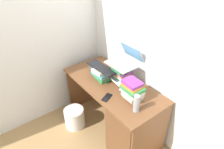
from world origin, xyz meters
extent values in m
plane|color=#9E7A4C|center=(0.00, 0.00, 0.00)|extent=(6.00, 6.00, 0.00)
cube|color=white|center=(0.00, 0.35, 1.30)|extent=(6.00, 0.05, 2.60)
cube|color=silver|center=(0.27, 0.32, 1.27)|extent=(0.90, 0.01, 0.80)
cube|color=silver|center=(-0.81, 0.00, 1.30)|extent=(0.05, 6.00, 2.60)
cube|color=brown|center=(0.00, 0.00, 0.71)|extent=(1.35, 0.62, 0.03)
cube|color=brown|center=(-0.66, 0.00, 0.35)|extent=(0.02, 0.57, 0.69)
cube|color=brown|center=(0.66, 0.00, 0.35)|extent=(0.02, 0.57, 0.69)
cube|color=brown|center=(0.45, -0.03, 0.35)|extent=(0.40, 0.53, 0.66)
cube|color=#8C338C|center=(0.04, 0.11, 0.73)|extent=(0.17, 0.12, 0.02)
cube|color=white|center=(0.02, 0.10, 0.76)|extent=(0.24, 0.18, 0.03)
cube|color=teal|center=(0.02, 0.11, 0.79)|extent=(0.22, 0.16, 0.03)
cube|color=beige|center=(0.02, 0.10, 0.82)|extent=(0.21, 0.16, 0.03)
cube|color=yellow|center=(0.03, 0.10, 0.85)|extent=(0.17, 0.14, 0.02)
cube|color=#8C338C|center=(0.03, 0.11, 0.87)|extent=(0.24, 0.20, 0.03)
cube|color=#338C4C|center=(0.04, 0.11, 0.90)|extent=(0.19, 0.20, 0.03)
cube|color=#2672B2|center=(0.03, 0.10, 0.94)|extent=(0.18, 0.15, 0.03)
cube|color=#338C4C|center=(-0.16, -0.03, 0.74)|extent=(0.20, 0.17, 0.04)
cube|color=gray|center=(-0.16, -0.03, 0.78)|extent=(0.20, 0.13, 0.03)
cube|color=teal|center=(-0.15, -0.04, 0.81)|extent=(0.22, 0.20, 0.04)
cube|color=beige|center=(-0.16, -0.05, 0.85)|extent=(0.18, 0.19, 0.04)
cube|color=gray|center=(0.36, 0.00, 0.74)|extent=(0.19, 0.14, 0.03)
cube|color=beige|center=(0.35, 0.00, 0.77)|extent=(0.20, 0.19, 0.04)
cube|color=#8C338C|center=(0.34, 0.00, 0.80)|extent=(0.20, 0.14, 0.02)
cube|color=white|center=(0.36, -0.01, 0.83)|extent=(0.21, 0.18, 0.04)
cube|color=#338C4C|center=(0.36, -0.02, 0.87)|extent=(0.23, 0.19, 0.04)
cube|color=orange|center=(0.35, -0.01, 0.90)|extent=(0.19, 0.17, 0.02)
cube|color=#8C338C|center=(0.35, -0.01, 0.93)|extent=(0.20, 0.16, 0.04)
cube|color=#B7BABF|center=(0.03, 0.11, 0.96)|extent=(0.34, 0.23, 0.01)
cube|color=#B7BABF|center=(0.03, 0.27, 1.07)|extent=(0.34, 0.11, 0.20)
cube|color=#59A5E5|center=(0.03, 0.27, 1.07)|extent=(0.31, 0.10, 0.18)
cube|color=black|center=(-0.16, -0.04, 0.88)|extent=(0.43, 0.16, 0.02)
ellipsoid|color=#A5A8AD|center=(0.17, 0.02, 0.74)|extent=(0.06, 0.10, 0.04)
cylinder|color=#265999|center=(-0.43, 0.01, 0.77)|extent=(0.08, 0.08, 0.10)
torus|color=#265999|center=(-0.37, 0.01, 0.77)|extent=(0.05, 0.01, 0.05)
cylinder|color=#999EA5|center=(0.51, -0.10, 0.82)|extent=(0.06, 0.06, 0.19)
cube|color=black|center=(0.17, -0.21, 0.73)|extent=(0.11, 0.15, 0.01)
cylinder|color=silver|center=(-0.33, -0.40, 0.14)|extent=(0.27, 0.27, 0.28)
camera|label=1|loc=(1.52, -1.20, 2.12)|focal=31.92mm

